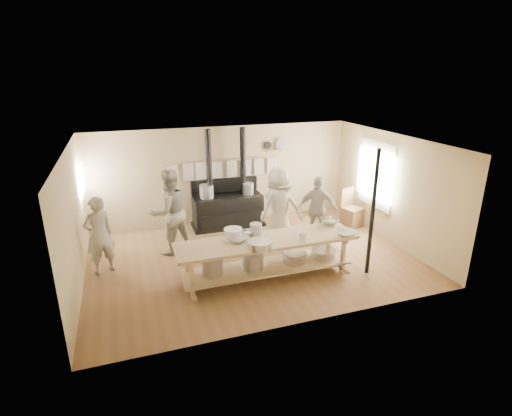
% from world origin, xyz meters
% --- Properties ---
extents(ground, '(7.00, 7.00, 0.00)m').
position_xyz_m(ground, '(0.00, 0.00, 0.00)').
color(ground, brown).
rests_on(ground, ground).
extents(room_shell, '(7.00, 7.00, 7.00)m').
position_xyz_m(room_shell, '(0.00, 0.00, 1.62)').
color(room_shell, tan).
rests_on(room_shell, ground).
extents(window_right, '(0.09, 1.50, 1.65)m').
position_xyz_m(window_right, '(3.47, 0.60, 1.50)').
color(window_right, beige).
rests_on(window_right, ground).
extents(left_opening, '(0.00, 0.90, 0.90)m').
position_xyz_m(left_opening, '(-3.45, 2.00, 1.60)').
color(left_opening, white).
rests_on(left_opening, ground).
extents(stove, '(1.90, 0.75, 2.60)m').
position_xyz_m(stove, '(-0.01, 2.12, 0.52)').
color(stove, black).
rests_on(stove, ground).
extents(towel_rail, '(3.00, 0.04, 0.47)m').
position_xyz_m(towel_rail, '(-0.00, 2.40, 1.55)').
color(towel_rail, '#9D7D59').
rests_on(towel_rail, ground).
extents(back_wall_shelf, '(0.63, 0.14, 0.32)m').
position_xyz_m(back_wall_shelf, '(1.46, 2.43, 2.00)').
color(back_wall_shelf, '#9D7D59').
rests_on(back_wall_shelf, ground).
extents(prep_table, '(3.60, 0.90, 0.85)m').
position_xyz_m(prep_table, '(-0.01, -0.90, 0.52)').
color(prep_table, '#9D7D59').
rests_on(prep_table, ground).
extents(support_post, '(0.08, 0.08, 2.60)m').
position_xyz_m(support_post, '(2.05, -1.35, 1.30)').
color(support_post, black).
rests_on(support_post, ground).
extents(cook_far_left, '(0.71, 0.60, 1.64)m').
position_xyz_m(cook_far_left, '(-3.12, 0.44, 0.82)').
color(cook_far_left, '#B2B09D').
rests_on(cook_far_left, ground).
extents(cook_left, '(1.15, 1.02, 1.96)m').
position_xyz_m(cook_left, '(-1.64, 0.93, 0.98)').
color(cook_left, '#B2B09D').
rests_on(cook_left, ground).
extents(cook_center, '(1.06, 0.90, 1.84)m').
position_xyz_m(cook_center, '(0.91, 0.79, 0.92)').
color(cook_center, '#B2B09D').
rests_on(cook_center, ground).
extents(cook_right, '(1.02, 0.79, 1.62)m').
position_xyz_m(cook_right, '(1.81, 0.47, 0.81)').
color(cook_right, '#B2B09D').
rests_on(cook_right, ground).
extents(cook_by_window, '(1.21, 1.05, 1.62)m').
position_xyz_m(cook_by_window, '(1.02, 0.81, 0.81)').
color(cook_by_window, '#B2B09D').
rests_on(cook_by_window, ground).
extents(chair, '(0.59, 0.59, 1.01)m').
position_xyz_m(chair, '(3.14, 1.07, 0.30)').
color(chair, brown).
rests_on(chair, ground).
extents(bowl_white_a, '(0.48, 0.48, 0.09)m').
position_xyz_m(bowl_white_a, '(-0.56, -0.80, 0.90)').
color(bowl_white_a, white).
rests_on(bowl_white_a, prep_table).
extents(bowl_steel_a, '(0.37, 0.37, 0.09)m').
position_xyz_m(bowl_steel_a, '(-0.28, -0.57, 0.89)').
color(bowl_steel_a, silver).
rests_on(bowl_steel_a, prep_table).
extents(bowl_white_b, '(0.45, 0.45, 0.10)m').
position_xyz_m(bowl_white_b, '(1.55, -1.23, 0.90)').
color(bowl_white_b, white).
rests_on(bowl_white_b, prep_table).
extents(bowl_steel_b, '(0.54, 0.54, 0.12)m').
position_xyz_m(bowl_steel_b, '(1.55, -0.57, 0.91)').
color(bowl_steel_b, silver).
rests_on(bowl_steel_b, prep_table).
extents(roasting_pan, '(0.45, 0.37, 0.09)m').
position_xyz_m(roasting_pan, '(-0.27, -1.23, 0.89)').
color(roasting_pan, '#B2B2B7').
rests_on(roasting_pan, prep_table).
extents(mixing_bowl_large, '(0.59, 0.59, 0.15)m').
position_xyz_m(mixing_bowl_large, '(-0.27, -1.23, 0.92)').
color(mixing_bowl_large, silver).
rests_on(mixing_bowl_large, prep_table).
extents(bucket_galv, '(0.27, 0.27, 0.22)m').
position_xyz_m(bucket_galv, '(-0.12, -0.57, 0.96)').
color(bucket_galv, gray).
rests_on(bucket_galv, prep_table).
extents(deep_bowl_enamel, '(0.45, 0.45, 0.23)m').
position_xyz_m(deep_bowl_enamel, '(-0.62, -0.69, 0.96)').
color(deep_bowl_enamel, white).
rests_on(deep_bowl_enamel, prep_table).
extents(pitcher, '(0.16, 0.16, 0.20)m').
position_xyz_m(pitcher, '(0.60, -1.23, 0.95)').
color(pitcher, white).
rests_on(pitcher, prep_table).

